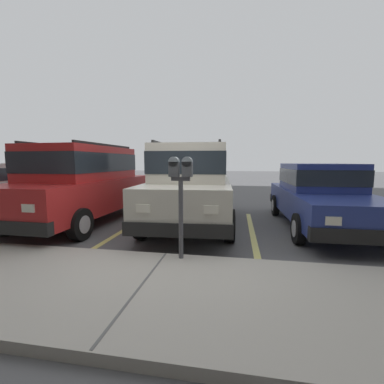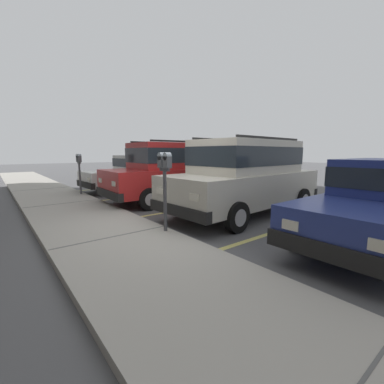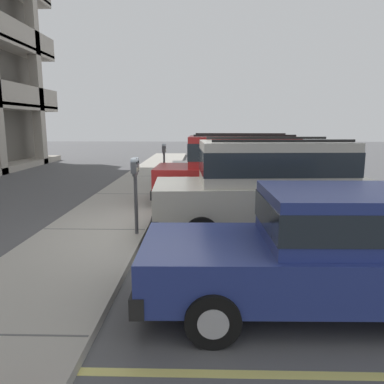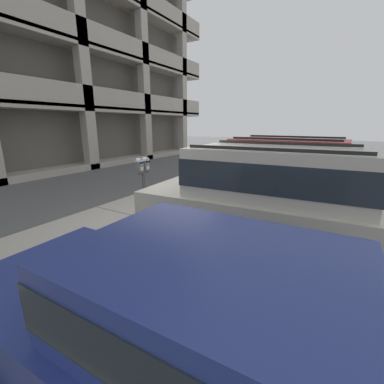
{
  "view_description": "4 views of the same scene",
  "coord_description": "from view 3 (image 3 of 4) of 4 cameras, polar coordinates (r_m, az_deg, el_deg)",
  "views": [
    {
      "loc": [
        -1.1,
        4.06,
        1.59
      ],
      "look_at": [
        -0.22,
        -1.0,
        0.98
      ],
      "focal_mm": 24.0,
      "sensor_mm": 36.0,
      "label": 1
    },
    {
      "loc": [
        -4.48,
        2.99,
        1.66
      ],
      "look_at": [
        0.28,
        -0.77,
        0.72
      ],
      "focal_mm": 24.0,
      "sensor_mm": 36.0,
      "label": 2
    },
    {
      "loc": [
        -7.57,
        -0.96,
        2.33
      ],
      "look_at": [
        -0.37,
        -0.78,
        1.0
      ],
      "focal_mm": 35.0,
      "sensor_mm": 36.0,
      "label": 3
    },
    {
      "loc": [
        -4.53,
        -3.4,
        2.37
      ],
      "look_at": [
        -0.15,
        -0.82,
        1.02
      ],
      "focal_mm": 24.0,
      "sensor_mm": 36.0,
      "label": 4
    }
  ],
  "objects": [
    {
      "name": "red_sedan",
      "position": [
        4.97,
        20.24,
        -7.9
      ],
      "size": [
        1.89,
        4.51,
        1.54
      ],
      "rotation": [
        0.0,
        0.0,
        0.02
      ],
      "color": "navy",
      "rests_on": "ground_plane"
    },
    {
      "name": "ground_plane",
      "position": [
        7.99,
        -5.54,
        -6.91
      ],
      "size": [
        80.0,
        80.0,
        0.1
      ],
      "color": "#565659"
    },
    {
      "name": "parking_meter_far",
      "position": [
        13.27,
        -4.28,
        5.69
      ],
      "size": [
        0.35,
        0.12,
        1.49
      ],
      "color": "#47474C",
      "rests_on": "sidewalk"
    },
    {
      "name": "parking_stall_lines",
      "position": [
        9.34,
        4.14,
        -3.98
      ],
      "size": [
        11.87,
        4.8,
        0.01
      ],
      "color": "#DBD16B",
      "rests_on": "ground_plane"
    },
    {
      "name": "sidewalk",
      "position": [
        8.22,
        -14.63,
        -5.91
      ],
      "size": [
        40.0,
        2.2,
        0.12
      ],
      "color": "#ADA89E",
      "rests_on": "ground_plane"
    },
    {
      "name": "silver_suv",
      "position": [
        7.81,
        11.97,
        1.09
      ],
      "size": [
        2.21,
        4.88,
        2.03
      ],
      "rotation": [
        0.0,
        0.0,
        0.06
      ],
      "color": "beige",
      "rests_on": "ground_plane"
    },
    {
      "name": "parking_meter_near",
      "position": [
        7.48,
        -8.64,
        2.18
      ],
      "size": [
        0.35,
        0.12,
        1.54
      ],
      "color": "#47474C",
      "rests_on": "sidewalk"
    },
    {
      "name": "dark_hatchback",
      "position": [
        10.56,
        7.39,
        3.64
      ],
      "size": [
        2.1,
        4.82,
        2.03
      ],
      "rotation": [
        0.0,
        0.0,
        -0.02
      ],
      "color": "red",
      "rests_on": "ground_plane"
    },
    {
      "name": "blue_coupe",
      "position": [
        13.74,
        6.64,
        4.11
      ],
      "size": [
        1.94,
        4.53,
        1.54
      ],
      "rotation": [
        0.0,
        0.0,
        0.03
      ],
      "color": "silver",
      "rests_on": "ground_plane"
    }
  ]
}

